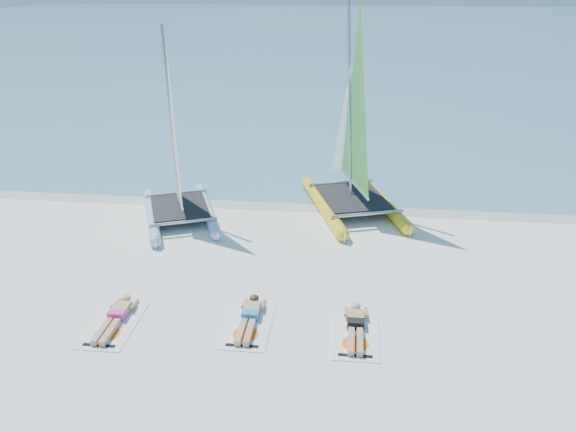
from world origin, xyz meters
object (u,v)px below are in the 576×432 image
towel_a (113,325)px  towel_b (248,325)px  catamaran_blue (176,163)px  sunbather_a (116,316)px  sunbather_b (250,316)px  catamaran_yellow (351,141)px  sunbather_c (356,325)px  towel_c (355,334)px

towel_a → towel_b: bearing=6.3°
catamaran_blue → towel_b: size_ratio=3.21×
sunbather_a → sunbather_b: same height
catamaran_yellow → sunbather_c: bearing=-105.9°
catamaran_yellow → sunbather_b: 7.74m
sunbather_a → towel_b: 2.97m
catamaran_yellow → towel_a: catamaran_yellow is taller
sunbather_a → towel_b: (2.96, 0.14, -0.11)m
catamaran_blue → sunbather_a: 6.05m
towel_a → catamaran_blue: bearing=92.5°
towel_b → towel_c: size_ratio=1.00×
catamaran_yellow → towel_b: catamaran_yellow is taller
catamaran_yellow → sunbather_a: 9.25m
towel_a → sunbather_a: 0.22m
catamaran_blue → towel_a: bearing=-109.4°
sunbather_a → towel_c: size_ratio=0.93×
towel_b → catamaran_blue: bearing=119.6°
sunbather_a → sunbather_c: bearing=2.8°
sunbather_a → sunbather_b: size_ratio=1.00×
sunbather_a → towel_b: bearing=2.6°
catamaran_blue → towel_b: bearing=-82.3°
towel_a → towel_b: (2.96, 0.33, 0.00)m
towel_c → sunbather_b: bearing=173.7°
towel_a → sunbather_a: (0.00, 0.19, 0.11)m
sunbather_b → catamaran_yellow: bearing=74.0°
sunbather_c → sunbather_a: bearing=-177.2°
towel_a → sunbather_c: bearing=4.9°
sunbather_a → sunbather_c: 5.31m
catamaran_blue → sunbather_a: catamaran_blue is taller
catamaran_yellow → catamaran_blue: bearing=179.6°
towel_c → sunbather_c: (0.00, 0.19, 0.11)m
sunbather_a → catamaran_blue: bearing=92.6°
towel_a → towel_c: size_ratio=1.00×
sunbather_b → towel_b: bearing=-90.0°
catamaran_blue → sunbather_c: 8.04m
catamaran_blue → towel_c: (5.57, -5.75, -1.76)m
towel_a → sunbather_a: size_ratio=1.07×
towel_b → sunbather_b: size_ratio=1.07×
catamaran_blue → towel_c: 8.19m
catamaran_yellow → towel_c: 7.74m
sunbather_a → towel_c: sunbather_a is taller
sunbather_b → sunbather_c: bearing=-1.6°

